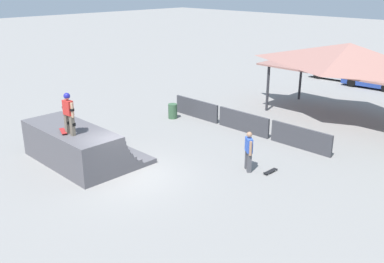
% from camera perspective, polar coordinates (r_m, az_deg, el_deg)
% --- Properties ---
extents(ground_plane, '(160.00, 160.00, 0.00)m').
position_cam_1_polar(ground_plane, '(17.79, -8.45, -5.91)').
color(ground_plane, gray).
extents(quarter_pipe_ramp, '(5.09, 3.63, 1.63)m').
position_cam_1_polar(quarter_pipe_ramp, '(19.35, -14.99, -1.88)').
color(quarter_pipe_ramp, '#565459').
rests_on(quarter_pipe_ramp, ground).
extents(skater_on_deck, '(0.75, 0.26, 1.75)m').
position_cam_1_polar(skater_on_deck, '(17.83, -16.16, 2.66)').
color(skater_on_deck, '#6B6051').
rests_on(skater_on_deck, quarter_pipe_ramp).
extents(skateboard_on_deck, '(0.84, 0.48, 0.09)m').
position_cam_1_polar(skateboard_on_deck, '(18.41, -16.80, 0.03)').
color(skateboard_on_deck, silver).
rests_on(skateboard_on_deck, quarter_pipe_ramp).
extents(bystander_walking, '(0.61, 0.51, 1.72)m').
position_cam_1_polar(bystander_walking, '(17.89, 7.57, -2.36)').
color(bystander_walking, '#4C4C51').
rests_on(bystander_walking, ground).
extents(skateboard_on_ground, '(0.21, 0.80, 0.09)m').
position_cam_1_polar(skateboard_on_ground, '(18.17, 10.38, -5.26)').
color(skateboard_on_ground, silver).
rests_on(skateboard_on_ground, ground).
extents(barrier_fence, '(10.11, 0.12, 1.05)m').
position_cam_1_polar(barrier_fence, '(22.66, 6.86, 1.27)').
color(barrier_fence, '#3D3D42').
rests_on(barrier_fence, ground).
extents(pavilion_shelter, '(9.35, 4.35, 4.32)m').
position_cam_1_polar(pavilion_shelter, '(25.61, 20.16, 9.29)').
color(pavilion_shelter, '#2D2D33').
rests_on(pavilion_shelter, ground).
extents(trash_bin, '(0.52, 0.52, 0.85)m').
position_cam_1_polar(trash_bin, '(24.75, -2.59, 2.73)').
color(trash_bin, '#385B3D').
rests_on(trash_bin, ground).
extents(parked_car_silver, '(4.39, 1.87, 1.27)m').
position_cam_1_polar(parked_car_silver, '(36.53, 18.77, 7.52)').
color(parked_car_silver, '#A8AAAF').
rests_on(parked_car_silver, ground).
extents(parked_car_blue, '(4.21, 2.00, 1.27)m').
position_cam_1_polar(parked_car_blue, '(34.69, 22.93, 6.42)').
color(parked_car_blue, navy).
rests_on(parked_car_blue, ground).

